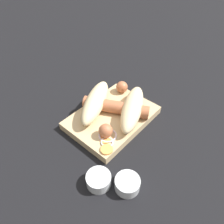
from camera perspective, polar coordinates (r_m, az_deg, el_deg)
ground_plane at (r=0.56m, az=0.00°, el=-2.22°), size 3.00×3.00×0.00m
food_tray at (r=0.55m, az=0.00°, el=-1.50°), size 0.21×0.15×0.02m
bread_roll at (r=0.54m, az=0.41°, el=1.86°), size 0.21×0.20×0.05m
sausage at (r=0.55m, az=0.69°, el=1.45°), size 0.18×0.16×0.03m
pickled_veggies at (r=0.49m, az=-1.28°, el=-7.32°), size 0.07×0.06×0.00m
condiment_cup_near at (r=0.45m, az=-3.50°, el=-17.37°), size 0.05×0.05×0.03m
condiment_cup_far at (r=0.45m, az=4.01°, el=-18.31°), size 0.05×0.05×0.03m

